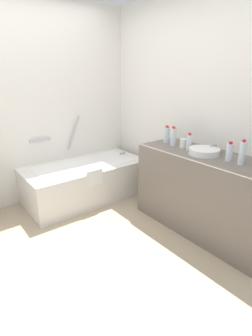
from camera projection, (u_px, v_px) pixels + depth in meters
name	position (u px, v px, depth m)	size (l,w,h in m)	color
ground_plane	(76.00, 251.00, 2.55)	(4.19, 4.19, 0.00)	tan
wall_back_tiled	(15.00, 106.00, 3.18)	(3.59, 0.10, 2.54)	white
wall_right_mirror	(194.00, 107.00, 3.05)	(0.10, 3.16, 2.54)	white
bathtub	(86.00, 179.00, 3.58)	(1.63, 0.79, 1.09)	silver
vanity_counter	(204.00, 193.00, 2.78)	(0.58, 1.52, 0.86)	#6B6056
sink_basin	(204.00, 151.00, 2.64)	(0.31, 0.31, 0.06)	white
sink_faucet	(215.00, 148.00, 2.74)	(0.11, 0.15, 0.08)	#B7B7BC
water_bottle_0	(242.00, 153.00, 2.31)	(0.06, 0.06, 0.23)	silver
water_bottle_1	(229.00, 152.00, 2.42)	(0.06, 0.06, 0.19)	silver
water_bottle_2	(167.00, 135.00, 3.07)	(0.07, 0.07, 0.20)	silver
water_bottle_3	(173.00, 137.00, 2.94)	(0.07, 0.07, 0.22)	silver
water_bottle_4	(189.00, 142.00, 2.78)	(0.06, 0.06, 0.19)	silver
drinking_glass_2	(183.00, 143.00, 2.87)	(0.08, 0.08, 0.10)	white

